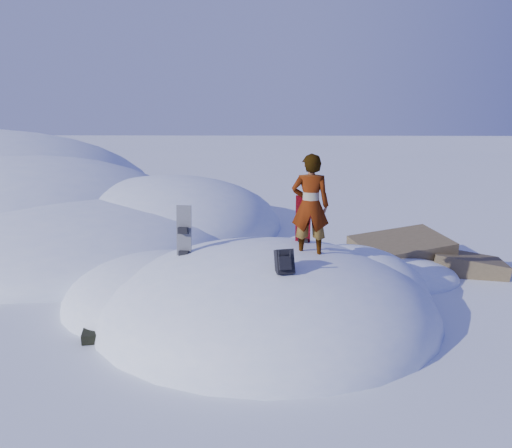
{
  "coord_description": "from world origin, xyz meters",
  "views": [
    {
      "loc": [
        -0.01,
        -9.52,
        4.25
      ],
      "look_at": [
        -0.22,
        0.3,
        1.88
      ],
      "focal_mm": 35.0,
      "sensor_mm": 36.0,
      "label": 1
    }
  ],
  "objects_px": {
    "snowboard_dark": "(184,245)",
    "person": "(310,205)",
    "backpack": "(284,262)",
    "snowboard_red": "(303,233)"
  },
  "relations": [
    {
      "from": "backpack",
      "to": "person",
      "type": "relative_size",
      "value": 0.26
    },
    {
      "from": "snowboard_dark",
      "to": "person",
      "type": "xyz_separation_m",
      "value": [
        2.49,
        -0.25,
        0.87
      ]
    },
    {
      "from": "snowboard_dark",
      "to": "person",
      "type": "distance_m",
      "value": 2.65
    },
    {
      "from": "backpack",
      "to": "person",
      "type": "bearing_deg",
      "value": 49.25
    },
    {
      "from": "snowboard_dark",
      "to": "person",
      "type": "height_order",
      "value": "person"
    },
    {
      "from": "snowboard_red",
      "to": "backpack",
      "type": "relative_size",
      "value": 3.23
    },
    {
      "from": "snowboard_red",
      "to": "person",
      "type": "distance_m",
      "value": 1.09
    },
    {
      "from": "snowboard_red",
      "to": "backpack",
      "type": "xyz_separation_m",
      "value": [
        -0.45,
        -1.8,
        -0.06
      ]
    },
    {
      "from": "backpack",
      "to": "person",
      "type": "distance_m",
      "value": 1.39
    },
    {
      "from": "snowboard_dark",
      "to": "person",
      "type": "bearing_deg",
      "value": 2.17
    }
  ]
}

